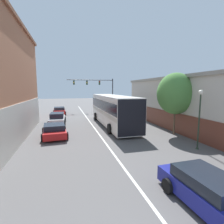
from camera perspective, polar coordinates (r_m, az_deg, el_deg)
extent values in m
cube|color=silver|center=(19.98, -5.98, -4.90)|extent=(0.14, 49.28, 0.01)
cube|color=beige|center=(15.49, -28.02, -3.39)|extent=(0.24, 19.06, 3.20)
cube|color=beige|center=(21.33, 29.17, 2.59)|extent=(8.67, 23.30, 5.62)
cube|color=brown|center=(18.86, 19.37, -3.01)|extent=(0.24, 22.84, 1.97)
cube|color=gray|center=(21.31, 29.64, 9.72)|extent=(9.02, 23.54, 0.30)
cube|color=silver|center=(20.68, 0.10, 0.82)|extent=(2.67, 12.67, 3.30)
cube|color=black|center=(20.62, 0.10, 2.46)|extent=(2.72, 12.41, 1.06)
cube|color=beige|center=(20.72, 0.10, 0.10)|extent=(2.71, 12.54, 0.33)
cube|color=black|center=(14.76, 6.57, -1.97)|extent=(2.54, 0.08, 3.17)
cylinder|color=black|center=(24.38, -5.34, -1.43)|extent=(0.31, 1.00, 1.00)
cylinder|color=black|center=(24.97, 0.66, -1.19)|extent=(0.31, 1.00, 1.00)
cylinder|color=black|center=(16.85, -0.74, -5.49)|extent=(0.31, 1.00, 1.00)
cylinder|color=black|center=(17.68, 7.64, -4.93)|extent=(0.31, 1.00, 1.00)
cube|color=navy|center=(7.73, 30.19, -23.15)|extent=(1.85, 4.66, 0.64)
cube|color=black|center=(7.64, 28.88, -18.79)|extent=(1.62, 2.45, 0.46)
cylinder|color=black|center=(8.23, 17.79, -21.95)|extent=(0.25, 0.62, 0.61)
cylinder|color=black|center=(9.23, 27.11, -19.02)|extent=(0.25, 0.62, 0.61)
cube|color=silver|center=(22.75, -17.40, -2.43)|extent=(1.76, 4.37, 0.63)
cube|color=black|center=(22.44, -17.50, -1.00)|extent=(1.59, 2.28, 0.58)
cylinder|color=black|center=(24.17, -19.29, -2.35)|extent=(0.23, 0.64, 0.63)
cylinder|color=black|center=(24.07, -15.11, -2.23)|extent=(0.23, 0.64, 0.63)
cylinder|color=black|center=(21.54, -19.94, -3.56)|extent=(0.23, 0.64, 0.63)
cylinder|color=black|center=(21.42, -15.24, -3.43)|extent=(0.23, 0.64, 0.63)
cube|color=red|center=(16.65, -18.28, -6.16)|extent=(2.20, 4.06, 0.57)
cube|color=black|center=(16.35, -18.33, -4.58)|extent=(1.89, 2.18, 0.45)
cylinder|color=black|center=(17.88, -21.49, -5.81)|extent=(0.28, 0.68, 0.67)
cylinder|color=black|center=(17.90, -15.23, -5.52)|extent=(0.28, 0.68, 0.67)
cylinder|color=black|center=(15.52, -21.76, -7.82)|extent=(0.28, 0.68, 0.67)
cylinder|color=black|center=(15.55, -14.52, -7.48)|extent=(0.28, 0.68, 0.67)
cube|color=red|center=(31.07, -16.82, 0.18)|extent=(2.00, 4.09, 0.63)
cube|color=black|center=(30.81, -16.85, 1.13)|extent=(1.75, 2.16, 0.45)
cylinder|color=black|center=(32.32, -18.49, 0.06)|extent=(0.25, 0.60, 0.59)
cylinder|color=black|center=(32.35, -15.21, 0.19)|extent=(0.25, 0.60, 0.59)
cylinder|color=black|center=(29.87, -18.53, -0.53)|extent=(0.25, 0.60, 0.59)
cylinder|color=black|center=(29.90, -14.98, -0.39)|extent=(0.25, 0.60, 0.59)
cylinder|color=black|center=(35.14, 0.20, 5.69)|extent=(0.18, 0.18, 6.29)
cylinder|color=black|center=(34.28, -7.09, 10.34)|extent=(8.87, 0.12, 0.12)
cube|color=#234723|center=(34.55, -4.12, 9.49)|extent=(0.28, 0.24, 0.80)
sphere|color=red|center=(34.41, -4.07, 9.91)|extent=(0.18, 0.18, 0.18)
sphere|color=black|center=(34.40, -4.07, 9.50)|extent=(0.18, 0.18, 0.18)
sphere|color=black|center=(34.39, -4.07, 9.09)|extent=(0.18, 0.18, 0.18)
cube|color=#234723|center=(34.18, -8.19, 9.45)|extent=(0.28, 0.24, 0.80)
sphere|color=black|center=(34.04, -8.17, 9.88)|extent=(0.18, 0.18, 0.18)
sphere|color=orange|center=(34.03, -8.16, 9.46)|extent=(0.18, 0.18, 0.18)
sphere|color=black|center=(34.02, -8.16, 9.05)|extent=(0.18, 0.18, 0.18)
cube|color=#234723|center=(33.98, -12.34, 9.37)|extent=(0.28, 0.24, 0.80)
sphere|color=black|center=(33.84, -12.34, 9.80)|extent=(0.18, 0.18, 0.18)
sphere|color=orange|center=(33.83, -12.32, 9.38)|extent=(0.18, 0.18, 0.18)
sphere|color=black|center=(33.82, -12.31, 8.96)|extent=(0.18, 0.18, 0.18)
cone|color=#233323|center=(14.25, 26.06, -10.40)|extent=(0.26, 0.26, 0.20)
cylinder|color=#233323|center=(13.81, 26.51, -2.93)|extent=(0.10, 0.10, 3.96)
sphere|color=#EFE5CC|center=(13.61, 27.04, 5.78)|extent=(0.33, 0.33, 0.33)
cylinder|color=brown|center=(17.56, 19.65, -3.08)|extent=(0.16, 0.16, 2.39)
ellipsoid|color=#4C843D|center=(17.29, 20.04, 5.67)|extent=(3.48, 3.13, 3.83)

